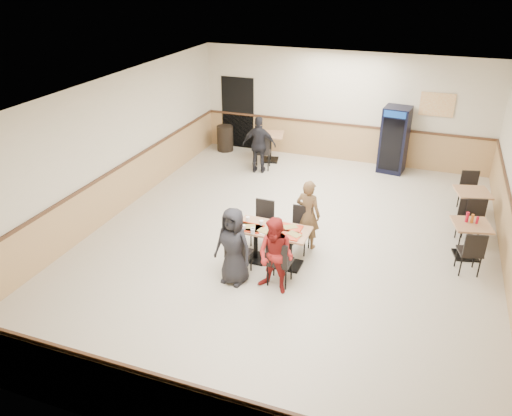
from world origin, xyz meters
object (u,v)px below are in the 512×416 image
at_px(main_table, 273,240).
at_px(diner_woman_left, 233,246).
at_px(trash_bin, 225,138).
at_px(lone_diner, 259,145).
at_px(pepsi_cooler, 394,140).
at_px(diner_man_opposite, 308,214).
at_px(back_table, 270,143).
at_px(side_table_far, 471,202).
at_px(diner_woman_right, 276,256).
at_px(side_table_near, 470,235).

bearing_deg(main_table, diner_woman_left, -117.90).
distance_m(main_table, trash_bin, 6.29).
relative_size(lone_diner, pepsi_cooler, 0.87).
height_order(diner_man_opposite, back_table, diner_man_opposite).
relative_size(diner_man_opposite, side_table_far, 1.70).
xyz_separation_m(main_table, pepsi_cooler, (1.57, 5.42, 0.39)).
height_order(back_table, pepsi_cooler, pepsi_cooler).
distance_m(diner_woman_left, trash_bin, 6.80).
bearing_deg(lone_diner, pepsi_cooler, -168.32).
xyz_separation_m(main_table, side_table_far, (3.47, 2.99, 0.00)).
bearing_deg(main_table, trash_bin, 122.25).
height_order(diner_man_opposite, lone_diner, lone_diner).
bearing_deg(diner_man_opposite, main_table, 73.74).
xyz_separation_m(main_table, trash_bin, (-3.26, 5.38, -0.11)).
xyz_separation_m(side_table_far, pepsi_cooler, (-1.90, 2.43, 0.39)).
bearing_deg(diner_woman_right, back_table, 121.44).
relative_size(side_table_far, pepsi_cooler, 0.47).
distance_m(diner_man_opposite, pepsi_cooler, 4.75).
bearing_deg(side_table_far, pepsi_cooler, 127.97).
bearing_deg(trash_bin, side_table_near, -30.36).
distance_m(diner_man_opposite, lone_diner, 3.98).
bearing_deg(diner_man_opposite, lone_diner, -43.97).
height_order(main_table, diner_man_opposite, diner_man_opposite).
distance_m(main_table, pepsi_cooler, 5.66).
relative_size(side_table_near, back_table, 0.91).
xyz_separation_m(back_table, trash_bin, (-1.52, 0.35, -0.15)).
bearing_deg(main_table, lone_diner, 113.89).
bearing_deg(lone_diner, main_table, 103.29).
relative_size(pepsi_cooler, trash_bin, 2.34).
relative_size(main_table, side_table_far, 1.64).
distance_m(side_table_far, trash_bin, 7.14).
relative_size(diner_woman_left, back_table, 1.62).
distance_m(lone_diner, trash_bin, 2.00).
bearing_deg(diner_woman_left, diner_man_opposite, 70.02).
height_order(diner_woman_right, side_table_near, diner_woman_right).
relative_size(diner_woman_left, trash_bin, 1.90).
height_order(main_table, back_table, back_table).
height_order(side_table_far, back_table, back_table).
xyz_separation_m(diner_man_opposite, side_table_far, (3.02, 2.18, -0.22)).
xyz_separation_m(diner_man_opposite, back_table, (-2.19, 4.22, -0.18)).
bearing_deg(side_table_far, lone_diner, 167.57).
bearing_deg(pepsi_cooler, main_table, -99.61).
xyz_separation_m(main_table, side_table_near, (3.42, 1.47, -0.01)).
bearing_deg(diner_woman_right, diner_man_opposite, 97.61).
xyz_separation_m(diner_woman_right, side_table_near, (3.10, 2.29, -0.22)).
height_order(side_table_near, pepsi_cooler, pepsi_cooler).
height_order(main_table, side_table_near, main_table).
bearing_deg(side_table_near, trash_bin, 149.64).
height_order(main_table, lone_diner, lone_diner).
bearing_deg(diner_woman_left, side_table_near, 39.44).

